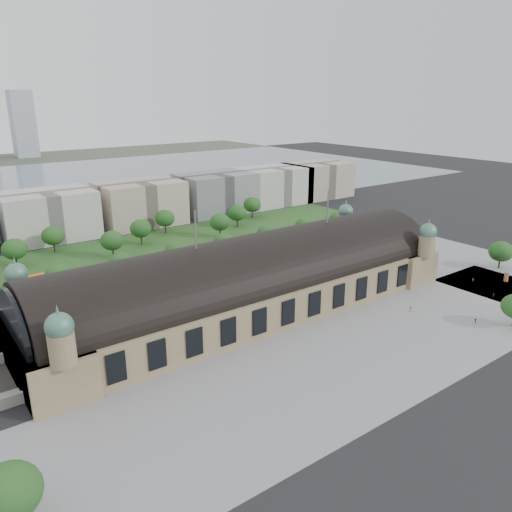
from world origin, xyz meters
TOP-DOWN VIEW (x-y plane):
  - ground at (0.00, 0.00)m, footprint 900.00×900.00m
  - station at (0.00, 0.00)m, footprint 150.00×48.40m
  - plaza_south at (10.00, -44.00)m, footprint 190.00×48.00m
  - plaza_east at (103.00, 0.00)m, footprint 56.00×100.00m
  - road_slab at (-20.00, 38.00)m, footprint 260.00×26.00m
  - grass_belt at (-15.00, 93.00)m, footprint 300.00×45.00m
  - petrol_station at (-53.91, 65.28)m, footprint 14.00×13.00m
  - lake at (0.00, 298.00)m, footprint 700.00×320.00m
  - far_tower_right at (45.00, 508.00)m, footprint 24.00×24.00m
  - office_3 at (-30.00, 133.00)m, footprint 45.00×32.00m
  - office_4 at (20.00, 133.00)m, footprint 45.00×32.00m
  - office_5 at (70.00, 133.00)m, footprint 45.00×32.00m
  - office_6 at (115.00, 133.00)m, footprint 45.00×32.00m
  - office_7 at (155.00, 133.00)m, footprint 45.00×32.00m
  - tree_row_3 at (-48.00, 53.00)m, footprint 9.60×9.60m
  - tree_row_4 at (-24.00, 53.00)m, footprint 9.60×9.60m
  - tree_row_5 at (0.00, 53.00)m, footprint 9.60×9.60m
  - tree_row_6 at (24.00, 53.00)m, footprint 9.60×9.60m
  - tree_row_7 at (48.00, 53.00)m, footprint 9.60×9.60m
  - tree_row_8 at (72.00, 53.00)m, footprint 9.60×9.60m
  - tree_row_9 at (96.00, 53.00)m, footprint 9.60×9.60m
  - tree_belt_4 at (-54.00, 95.00)m, footprint 10.40×10.40m
  - tree_belt_5 at (-35.00, 107.00)m, footprint 10.40×10.40m
  - tree_belt_6 at (-16.00, 83.00)m, footprint 10.40×10.40m
  - tree_belt_7 at (3.00, 95.00)m, footprint 10.40×10.40m
  - tree_belt_8 at (22.00, 107.00)m, footprint 10.40×10.40m
  - tree_belt_9 at (41.00, 83.00)m, footprint 10.40×10.40m
  - tree_belt_10 at (60.00, 95.00)m, footprint 10.40×10.40m
  - tree_belt_11 at (79.00, 107.00)m, footprint 10.40×10.40m
  - tree_plaza_ne at (110.00, -28.00)m, footprint 10.00×10.00m
  - tree_plaza_sw at (-85.00, -50.00)m, footprint 11.00×11.00m
  - traffic_car_2 at (-43.61, 34.32)m, footprint 4.91×2.63m
  - traffic_car_3 at (-27.63, 44.49)m, footprint 5.24×2.46m
  - traffic_car_4 at (-5.90, 28.85)m, footprint 4.49×2.05m
  - traffic_car_5 at (31.34, 46.68)m, footprint 4.36×1.60m
  - traffic_car_6 at (78.29, 34.29)m, footprint 4.90×2.27m
  - parked_car_0 at (-66.99, 25.00)m, footprint 3.93×3.38m
  - parked_car_1 at (-66.01, 23.62)m, footprint 6.10×4.32m
  - parked_car_2 at (-70.25, 22.32)m, footprint 5.17×4.43m
  - parked_car_3 at (-61.99, 21.00)m, footprint 4.86×3.98m
  - parked_car_4 at (-37.09, 21.00)m, footprint 4.67×3.52m
  - parked_car_5 at (-24.56, 21.21)m, footprint 5.55×4.75m
  - parked_car_6 at (-27.22, 25.00)m, footprint 5.17×3.65m
  - bus_west at (-20.53, 32.00)m, footprint 12.56×3.18m
  - bus_mid at (-1.93, 30.02)m, footprint 11.64×3.23m
  - bus_east at (26.04, 27.00)m, footprint 11.91×3.72m
  - advertising_column at (96.99, -38.00)m, footprint 1.91×1.91m
  - pedestrian_0 at (42.82, -33.74)m, footprint 1.06×0.79m
  - pedestrian_1 at (77.55, -43.75)m, footprint 0.73×0.72m
  - pedestrian_2 at (86.13, -30.47)m, footprint 0.84×1.05m
  - pedestrian_4 at (51.95, -51.85)m, footprint 1.14×1.05m

SIDE VIEW (x-z plane):
  - ground at x=0.00m, z-range 0.00..0.00m
  - plaza_south at x=10.00m, z-range -0.06..0.06m
  - plaza_east at x=103.00m, z-range -0.06..0.06m
  - road_slab at x=-20.00m, z-range -0.05..0.05m
  - grass_belt at x=-15.00m, z-range -0.05..0.05m
  - lake at x=0.00m, z-range -0.04..0.04m
  - parked_car_0 at x=-66.99m, z-range 0.00..1.28m
  - traffic_car_2 at x=-43.61m, z-range 0.00..1.31m
  - traffic_car_6 at x=78.29m, z-range 0.00..1.36m
  - parked_car_6 at x=-27.22m, z-range 0.00..1.39m
  - parked_car_5 at x=-24.56m, z-range 0.00..1.42m
  - parked_car_2 at x=-70.25m, z-range 0.00..1.42m
  - traffic_car_5 at x=31.34m, z-range 0.00..1.43m
  - parked_car_4 at x=-37.09m, z-range 0.00..1.47m
  - traffic_car_3 at x=-27.63m, z-range 0.00..1.48m
  - traffic_car_4 at x=-5.90m, z-range 0.00..1.49m
  - parked_car_1 at x=-66.01m, z-range 0.00..1.54m
  - parked_car_3 at x=-61.99m, z-range 0.00..1.56m
  - pedestrian_4 at x=51.95m, z-range 0.00..1.68m
  - pedestrian_1 at x=77.55m, z-range 0.00..1.70m
  - pedestrian_2 at x=86.13m, z-range 0.00..1.88m
  - pedestrian_0 at x=42.82m, z-range 0.00..1.94m
  - bus_mid at x=-1.93m, z-range 0.00..3.21m
  - bus_east at x=26.04m, z-range 0.00..3.26m
  - bus_west at x=-20.53m, z-range 0.00..3.48m
  - advertising_column at x=96.99m, z-range 0.07..3.70m
  - petrol_station at x=-53.91m, z-range 0.42..5.47m
  - tree_row_3 at x=-48.00m, z-range 1.67..13.19m
  - tree_row_4 at x=-24.00m, z-range 1.67..13.19m
  - tree_row_5 at x=0.00m, z-range 1.67..13.19m
  - tree_row_6 at x=24.00m, z-range 1.67..13.19m
  - tree_row_7 at x=48.00m, z-range 1.67..13.19m
  - tree_row_8 at x=72.00m, z-range 1.67..13.19m
  - tree_row_9 at x=96.00m, z-range 1.67..13.19m
  - tree_plaza_ne at x=110.00m, z-range 1.58..13.27m
  - tree_belt_4 at x=-54.00m, z-range 1.81..14.29m
  - tree_belt_5 at x=-35.00m, z-range 1.81..14.29m
  - tree_belt_6 at x=-16.00m, z-range 1.81..14.29m
  - tree_belt_7 at x=3.00m, z-range 1.81..14.29m
  - tree_belt_8 at x=22.00m, z-range 1.81..14.29m
  - tree_belt_9 at x=41.00m, z-range 1.81..14.29m
  - tree_belt_10 at x=60.00m, z-range 1.81..14.29m
  - tree_belt_11 at x=79.00m, z-range 1.81..14.29m
  - tree_plaza_sw at x=-85.00m, z-range 1.68..14.42m
  - station at x=0.00m, z-range -11.87..32.43m
  - office_3 at x=-30.00m, z-range 0.00..24.00m
  - office_4 at x=20.00m, z-range 0.00..24.00m
  - office_5 at x=70.00m, z-range 0.00..24.00m
  - office_6 at x=115.00m, z-range 0.00..24.00m
  - office_7 at x=155.00m, z-range 0.00..24.00m
  - far_tower_right at x=45.00m, z-range 0.00..75.00m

